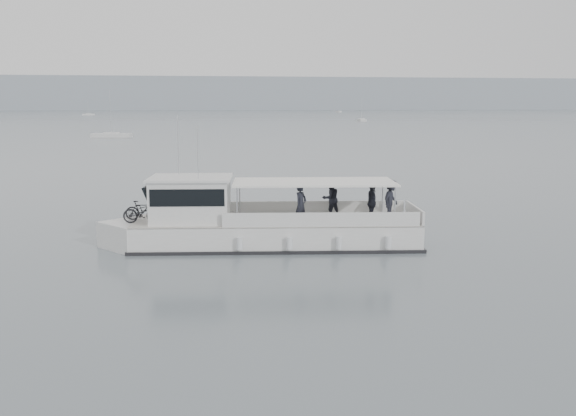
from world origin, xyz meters
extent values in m
plane|color=slate|center=(0.00, 0.00, 0.00)|extent=(1400.00, 1400.00, 0.00)
cube|color=#939EA8|center=(0.00, 560.00, 14.00)|extent=(1400.00, 90.00, 28.00)
cube|color=white|center=(3.99, -2.23, 0.44)|extent=(12.05, 4.53, 1.27)
cube|color=white|center=(-1.85, -1.52, 0.44)|extent=(3.16, 3.16, 1.27)
cube|color=beige|center=(3.99, -2.23, 1.08)|extent=(12.05, 4.53, 0.06)
cube|color=black|center=(3.99, -2.23, 0.05)|extent=(12.26, 4.67, 0.18)
cube|color=white|center=(5.92, -0.95, 1.37)|extent=(7.79, 1.04, 0.59)
cube|color=white|center=(5.56, -3.94, 1.37)|extent=(7.79, 1.04, 0.59)
cube|color=white|center=(9.77, -2.93, 1.37)|extent=(0.48, 3.12, 0.59)
cube|color=white|center=(0.49, -1.81, 1.96)|extent=(3.43, 3.00, 1.76)
cube|color=black|center=(-1.02, -1.62, 2.11)|extent=(0.84, 2.50, 1.13)
cube|color=black|center=(0.49, -1.81, 2.25)|extent=(3.24, 3.02, 0.69)
cube|color=white|center=(0.49, -1.81, 2.89)|extent=(3.65, 3.22, 0.10)
cube|color=white|center=(5.54, -2.42, 2.69)|extent=(6.97, 3.72, 0.08)
cylinder|color=silver|center=(2.27, -3.40, 1.89)|extent=(0.07, 0.07, 1.62)
cylinder|color=silver|center=(2.60, -0.68, 1.89)|extent=(0.07, 0.07, 1.62)
cylinder|color=silver|center=(8.49, -4.16, 1.89)|extent=(0.07, 0.07, 1.62)
cylinder|color=silver|center=(8.82, -1.44, 1.89)|extent=(0.07, 0.07, 1.62)
cylinder|color=silver|center=(0.01, -0.86, 4.16)|extent=(0.03, 0.03, 2.55)
cylinder|color=silver|center=(0.79, -2.53, 3.97)|extent=(0.03, 0.03, 2.16)
cylinder|color=silver|center=(2.32, -3.77, 0.49)|extent=(0.26, 0.26, 0.49)
cylinder|color=silver|center=(4.27, -4.00, 0.49)|extent=(0.26, 0.26, 0.49)
cylinder|color=silver|center=(6.21, -4.24, 0.49)|extent=(0.26, 0.26, 0.49)
cylinder|color=silver|center=(8.16, -4.47, 0.49)|extent=(0.26, 0.26, 0.49)
imported|color=black|center=(-1.41, -1.18, 1.52)|extent=(1.74, 0.78, 0.88)
imported|color=black|center=(-1.51, -1.96, 1.54)|extent=(1.59, 0.62, 0.93)
imported|color=#21232D|center=(4.85, -3.23, 1.90)|extent=(0.70, 0.70, 1.65)
imported|color=#21232D|center=(6.40, -1.83, 1.90)|extent=(0.94, 0.82, 1.65)
imported|color=#21232D|center=(7.81, -3.29, 1.90)|extent=(0.45, 0.98, 1.65)
imported|color=#21232D|center=(8.90, -2.43, 1.90)|extent=(1.16, 1.20, 1.65)
cube|color=white|center=(-47.50, 306.96, 0.30)|extent=(6.23, 2.69, 0.75)
cube|color=white|center=(-47.50, 306.96, 0.62)|extent=(2.31, 1.95, 0.45)
cylinder|color=silver|center=(-47.50, 306.96, 3.92)|extent=(0.08, 0.08, 6.63)
cube|color=white|center=(99.88, 386.33, 0.30)|extent=(3.33, 5.67, 0.75)
cube|color=white|center=(99.88, 386.33, 0.62)|extent=(2.03, 2.27, 0.45)
cube|color=white|center=(-12.54, 88.16, 0.30)|extent=(7.10, 3.48, 0.75)
cube|color=white|center=(-12.54, 88.16, 0.62)|extent=(2.71, 2.34, 0.45)
cylinder|color=silver|center=(-12.54, 88.16, 4.34)|extent=(0.08, 0.08, 7.49)
cube|color=white|center=(58.33, 180.43, 0.30)|extent=(2.31, 6.47, 0.75)
cube|color=white|center=(58.33, 180.43, 0.62)|extent=(1.88, 2.31, 0.45)
cylinder|color=silver|center=(58.33, 180.43, 4.11)|extent=(0.08, 0.08, 7.03)
camera|label=1|loc=(0.34, -28.33, 5.93)|focal=40.00mm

